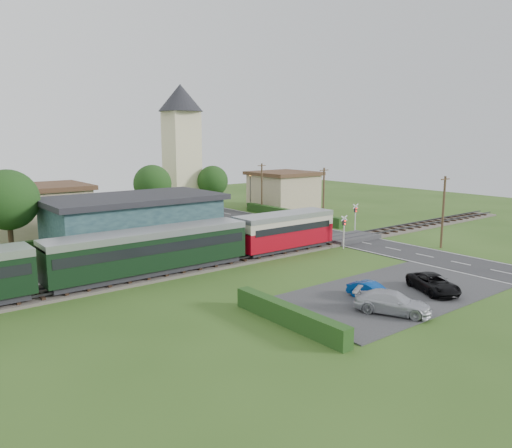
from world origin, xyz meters
TOP-DOWN VIEW (x-y plane):
  - ground at (0.00, 0.00)m, footprint 120.00×120.00m
  - railway_track at (0.00, 2.00)m, footprint 76.00×3.20m
  - road at (10.00, 0.00)m, footprint 6.00×70.00m
  - car_park at (-1.50, -12.00)m, footprint 17.00×9.00m
  - crossing_deck at (10.00, 2.00)m, footprint 6.20×3.40m
  - platform at (-10.00, 5.20)m, footprint 30.00×3.00m
  - equipment_hut at (-18.00, 5.20)m, footprint 2.30×2.30m
  - station_building at (-10.00, 10.99)m, footprint 16.00×9.00m
  - train at (-15.90, 2.00)m, footprint 43.20×2.90m
  - church_tower at (5.00, 28.00)m, footprint 6.00×6.00m
  - house_west at (-15.00, 25.00)m, footprint 10.80×8.80m
  - house_east at (20.00, 24.00)m, footprint 8.80×8.80m
  - hedge_carpark at (-11.00, -12.00)m, footprint 0.80×9.00m
  - hedge_roadside at (14.20, 16.00)m, footprint 0.80×18.00m
  - hedge_station at (-10.00, 15.50)m, footprint 22.00×0.80m
  - tree_a at (-20.00, 14.00)m, footprint 5.20×5.20m
  - tree_b at (-2.00, 23.00)m, footprint 4.60×4.60m
  - tree_c at (8.00, 25.00)m, footprint 4.20×4.20m
  - utility_pole_b at (14.20, -6.00)m, footprint 1.40×0.22m
  - utility_pole_c at (14.20, 10.00)m, footprint 1.40×0.22m
  - utility_pole_d at (14.20, 22.00)m, footprint 1.40×0.22m
  - crossing_signal_near at (6.40, -0.41)m, footprint 0.84×0.28m
  - crossing_signal_far at (13.60, 4.39)m, footprint 0.84×0.28m
  - streetlamp_east at (16.00, 27.00)m, footprint 0.30×0.30m
  - car_on_road at (10.70, 12.81)m, footprint 4.29×2.57m
  - car_park_blue at (-3.65, -11.98)m, footprint 1.47×3.43m
  - car_park_silver at (-4.77, -14.50)m, footprint 3.82×5.01m
  - car_park_dark at (0.92, -13.66)m, footprint 3.70×4.88m
  - pedestrian_near at (-3.07, 5.50)m, footprint 0.63×0.43m
  - pedestrian_far at (-15.02, 5.22)m, footprint 0.67×0.83m

SIDE VIEW (x-z plane):
  - ground at x=0.00m, z-range 0.00..0.00m
  - road at x=10.00m, z-range 0.00..0.05m
  - car_park at x=-1.50m, z-range 0.00..0.08m
  - railway_track at x=0.00m, z-range -0.13..0.36m
  - crossing_deck at x=10.00m, z-range 0.00..0.45m
  - platform at x=-10.00m, z-range 0.00..0.45m
  - hedge_carpark at x=-11.00m, z-range 0.00..1.20m
  - hedge_roadside at x=14.20m, z-range 0.00..1.20m
  - car_park_blue at x=-3.65m, z-range 0.08..1.18m
  - hedge_station at x=-10.00m, z-range 0.00..1.30m
  - car_park_dark at x=0.92m, z-range 0.08..1.31m
  - car_on_road at x=10.70m, z-range 0.05..1.42m
  - car_park_silver at x=-4.77m, z-range 0.08..1.43m
  - pedestrian_far at x=-15.02m, z-range 0.45..2.08m
  - pedestrian_near at x=-3.07m, z-range 0.45..2.11m
  - equipment_hut at x=-18.00m, z-range 0.47..3.02m
  - crossing_signal_near at x=6.40m, z-range 0.50..3.78m
  - crossing_signal_far at x=13.60m, z-range 0.50..3.78m
  - train at x=-15.90m, z-range 0.48..3.88m
  - station_building at x=-10.00m, z-range 0.04..5.34m
  - house_west at x=-15.00m, z-range 0.04..5.54m
  - house_east at x=20.00m, z-range 0.05..5.55m
  - streetlamp_east at x=16.00m, z-range 0.46..5.62m
  - utility_pole_b at x=14.20m, z-range 0.13..7.13m
  - utility_pole_c at x=14.20m, z-range 0.13..7.13m
  - utility_pole_d at x=14.20m, z-range 0.13..7.13m
  - tree_c at x=8.00m, z-range 1.26..8.04m
  - tree_b at x=-2.00m, z-range 1.35..8.69m
  - tree_a at x=-20.00m, z-range 1.38..9.38m
  - church_tower at x=5.00m, z-range 1.43..19.03m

